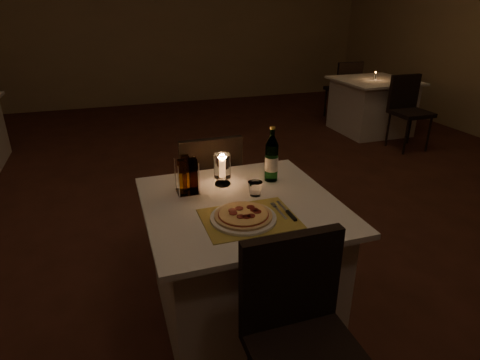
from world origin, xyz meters
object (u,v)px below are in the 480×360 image
object	(u,v)px
main_table	(241,260)
water_bottle	(272,159)
plate	(243,218)
hurricane_candle	(222,167)
tumbler	(255,189)
neighbor_table_right	(371,106)
chair_far	(209,183)
pizza	(243,215)
chair_near	(300,325)

from	to	relation	value
main_table	water_bottle	world-z (taller)	water_bottle
plate	hurricane_candle	distance (m)	0.44
tumbler	water_bottle	size ratio (longest dim) A/B	0.24
main_table	neighbor_table_right	size ratio (longest dim) A/B	1.00
plate	tumbler	size ratio (longest dim) A/B	4.05
chair_far	pizza	distance (m)	0.92
tumbler	water_bottle	xyz separation A→B (m)	(0.16, 0.16, 0.09)
chair_far	water_bottle	bearing A→B (deg)	-62.13
hurricane_candle	neighbor_table_right	bearing A→B (deg)	42.33
pizza	neighbor_table_right	bearing A→B (deg)	46.37
chair_near	plate	distance (m)	0.57
plate	chair_far	bearing A→B (deg)	86.80
pizza	neighbor_table_right	size ratio (longest dim) A/B	0.28
pizza	water_bottle	world-z (taller)	water_bottle
neighbor_table_right	chair_far	bearing A→B (deg)	-142.66
hurricane_candle	chair_near	bearing A→B (deg)	-88.32
plate	water_bottle	world-z (taller)	water_bottle
chair_far	hurricane_candle	xyz separation A→B (m)	(-0.03, -0.46, 0.30)
water_bottle	chair_far	bearing A→B (deg)	117.87
pizza	neighbor_table_right	world-z (taller)	pizza
pizza	chair_far	bearing A→B (deg)	86.82
water_bottle	tumbler	bearing A→B (deg)	-134.35
tumbler	hurricane_candle	size ratio (longest dim) A/B	0.43
water_bottle	hurricane_candle	bearing A→B (deg)	174.00
pizza	water_bottle	size ratio (longest dim) A/B	0.86
chair_far	water_bottle	distance (m)	0.64
plate	pizza	distance (m)	0.02
chair_near	chair_far	world-z (taller)	same
main_table	chair_far	world-z (taller)	chair_far
pizza	water_bottle	bearing A→B (deg)	52.39
chair_near	hurricane_candle	bearing A→B (deg)	91.68
neighbor_table_right	water_bottle	bearing A→B (deg)	-134.43
chair_near	water_bottle	xyz separation A→B (m)	(0.26, 0.94, 0.32)
water_bottle	pizza	bearing A→B (deg)	-127.61
chair_near	hurricane_candle	size ratio (longest dim) A/B	4.89
plate	main_table	bearing A→B (deg)	74.48
chair_far	water_bottle	world-z (taller)	water_bottle
tumbler	plate	bearing A→B (deg)	-122.10
chair_far	hurricane_candle	world-z (taller)	hurricane_candle
neighbor_table_right	main_table	bearing A→B (deg)	-134.84
tumbler	water_bottle	bearing A→B (deg)	45.65
main_table	plate	size ratio (longest dim) A/B	3.12
water_bottle	hurricane_candle	distance (m)	0.29
chair_near	pizza	xyz separation A→B (m)	(-0.05, 0.53, 0.22)
pizza	tumbler	world-z (taller)	tumbler
water_bottle	hurricane_candle	size ratio (longest dim) A/B	1.77
chair_near	tumbler	size ratio (longest dim) A/B	11.39
main_table	neighbor_table_right	xyz separation A→B (m)	(2.94, 2.96, 0.00)
tumbler	hurricane_candle	distance (m)	0.24
plate	hurricane_candle	world-z (taller)	hurricane_candle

